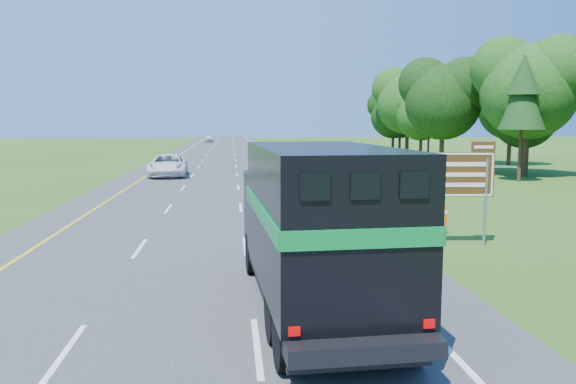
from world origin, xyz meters
name	(u,v)px	position (x,y,z in m)	size (l,w,h in m)	color
road	(218,164)	(0.00, 50.00, 0.02)	(15.00, 260.00, 0.04)	#38383A
lane_markings	(218,164)	(0.00, 50.00, 0.04)	(11.15, 260.00, 0.01)	yellow
tree_wall_right	(574,99)	(26.00, 30.00, 6.00)	(16.00, 100.00, 12.00)	#143D10
horse_truck	(316,224)	(3.28, 3.94, 2.10)	(3.12, 8.81, 3.85)	black
white_suv	(168,165)	(-3.69, 37.32, 0.93)	(2.94, 6.37, 1.77)	silver
far_car	(209,139)	(-3.37, 114.70, 0.80)	(1.80, 4.48, 1.53)	silver
exit_sign	(464,179)	(9.56, 10.46, 2.41)	(2.19, 0.29, 3.72)	gray
delineator	(446,219)	(9.73, 12.41, 0.62)	(0.10, 0.05, 1.17)	orange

